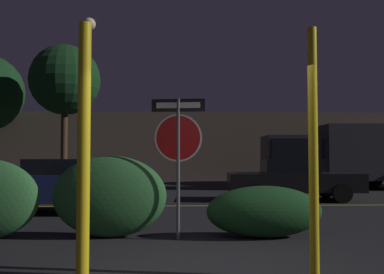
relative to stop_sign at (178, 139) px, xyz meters
name	(u,v)px	position (x,y,z in m)	size (l,w,h in m)	color
ground_plane	(206,272)	(0.33, -2.03, -1.72)	(260.00, 260.00, 0.00)	black
road_center_stripe	(188,206)	(0.33, 4.96, -1.72)	(41.43, 0.12, 0.01)	gold
stop_sign	(178,139)	(0.00, 0.00, 0.00)	(0.92, 0.15, 2.42)	#4C4C51
yellow_pole_left	(84,148)	(-1.15, -2.16, -0.20)	(0.15, 0.15, 3.05)	yellow
yellow_pole_right	(313,151)	(1.58, -2.36, -0.24)	(0.11, 0.11, 2.96)	yellow
hedge_bush_2	(110,196)	(-1.20, 0.25, -1.01)	(1.99, 0.71, 1.43)	#285B2D
hedge_bush_3	(264,212)	(1.51, 0.14, -1.27)	(2.04, 0.82, 0.90)	#19421E
passing_car_2	(62,185)	(-2.94, 3.69, -1.02)	(4.51, 2.00, 1.35)	navy
passing_car_3	(292,179)	(3.75, 6.44, -1.05)	(4.36, 2.14, 1.32)	black
delivery_truck	(338,154)	(7.04, 11.06, -0.21)	(6.55, 2.53, 2.77)	#2D2D33
street_lamp	(89,70)	(-3.66, 10.47, 3.29)	(0.53, 0.53, 7.22)	#4C4C51
tree_2	(65,80)	(-5.55, 14.00, 3.47)	(3.49, 3.49, 6.97)	#422D1E
building_backdrop	(167,147)	(-0.58, 19.70, 0.28)	(28.28, 4.27, 4.02)	#6B5B4C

